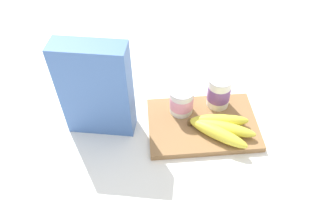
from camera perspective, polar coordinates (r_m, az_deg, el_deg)
ground_plane at (r=0.93m, az=5.95°, el=-2.50°), size 2.40×2.40×0.00m
cutting_board at (r=0.92m, az=5.99°, el=-2.13°), size 0.30×0.21×0.02m
cereal_box at (r=0.85m, az=-12.36°, el=3.74°), size 0.19×0.10×0.27m
yogurt_cup_front at (r=0.92m, az=2.36°, el=1.97°), size 0.07×0.07×0.08m
yogurt_cup_back at (r=0.94m, az=8.82°, el=3.47°), size 0.07×0.07×0.10m
banana_bunch at (r=0.89m, az=8.98°, el=-2.62°), size 0.18×0.13×0.04m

